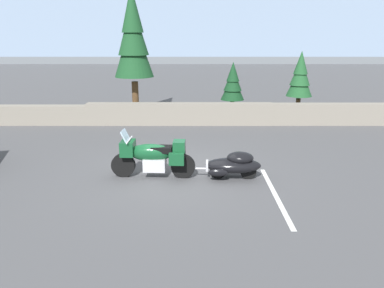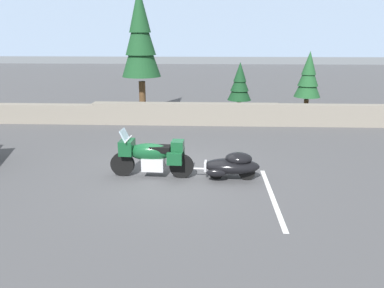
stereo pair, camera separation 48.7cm
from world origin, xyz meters
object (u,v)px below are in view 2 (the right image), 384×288
car_shaped_trailer (232,165)px  pine_tree_far_right (240,83)px  touring_motorcycle (151,155)px  pine_tree_secondary (308,77)px  pine_tree_tall (140,37)px

car_shaped_trailer → pine_tree_far_right: (0.76, 7.94, 1.20)m
car_shaped_trailer → pine_tree_far_right: bearing=84.6°
touring_motorcycle → car_shaped_trailer: 2.22m
pine_tree_secondary → car_shaped_trailer: bearing=-115.8°
car_shaped_trailer → pine_tree_secondary: (3.87, 7.98, 1.51)m
touring_motorcycle → pine_tree_secondary: bearing=52.4°
pine_tree_tall → pine_tree_far_right: size_ratio=2.27×
touring_motorcycle → car_shaped_trailer: touring_motorcycle is taller
car_shaped_trailer → pine_tree_tall: bearing=115.7°
pine_tree_secondary → pine_tree_far_right: pine_tree_secondary is taller
pine_tree_secondary → touring_motorcycle: bearing=-127.6°
car_shaped_trailer → pine_tree_far_right: 8.07m
car_shaped_trailer → touring_motorcycle: bearing=177.2°
touring_motorcycle → car_shaped_trailer: bearing=-2.8°
touring_motorcycle → pine_tree_far_right: 8.43m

